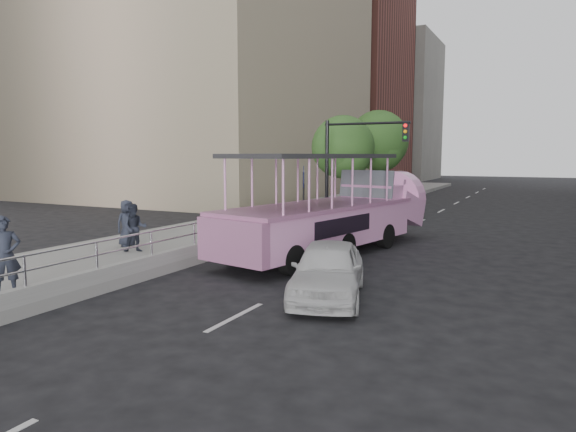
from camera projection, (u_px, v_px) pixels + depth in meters
name	position (u px, v px, depth m)	size (l,w,h in m)	color
ground	(244.00, 290.00, 13.40)	(160.00, 160.00, 0.00)	black
sidewalk	(252.00, 225.00, 24.82)	(5.50, 80.00, 0.30)	gray
kerb_wall	(194.00, 250.00, 16.51)	(0.24, 30.00, 0.36)	#ACACA6
guardrail	(194.00, 229.00, 16.43)	(0.07, 22.00, 0.71)	silver
duck_boat	(336.00, 215.00, 18.75)	(4.66, 10.98, 3.55)	black
car	(328.00, 270.00, 12.63)	(1.67, 4.14, 1.41)	silver
pedestrian_near	(5.00, 255.00, 11.76)	(0.67, 0.44, 1.84)	#262B39
pedestrian_mid	(135.00, 228.00, 17.04)	(0.78, 0.61, 1.61)	#262B39
pedestrian_far	(127.00, 223.00, 18.03)	(0.81, 0.53, 1.65)	#262B39
parking_sign	(304.00, 191.00, 23.38)	(0.30, 0.63, 3.03)	black
traffic_signal	(350.00, 155.00, 24.82)	(4.20, 0.32, 5.20)	black
street_tree_near	(344.00, 149.00, 28.53)	(3.52, 3.52, 5.72)	#3A261A
street_tree_far	(379.00, 143.00, 33.70)	(3.97, 3.97, 6.45)	#3A261A
midrise_brick	(325.00, 77.00, 62.45)	(18.00, 16.00, 26.00)	brown
midrise_stone_b	(379.00, 111.00, 76.08)	(16.00, 14.00, 20.00)	slate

